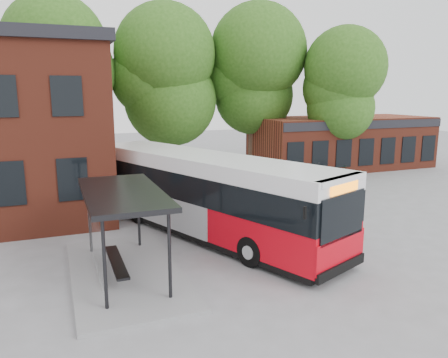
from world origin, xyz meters
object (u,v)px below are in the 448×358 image
object	(u,v)px
bicycle_7	(322,170)
bicycle_4	(310,175)
bicycle_1	(273,177)
bicycle_5	(310,174)
bicycle_2	(287,175)
bicycle_3	(313,176)
bicycle_6	(337,173)
bicycle_0	(277,181)
bus_shelter	(124,233)
city_bus	(205,195)

from	to	relation	value
bicycle_7	bicycle_4	bearing A→B (deg)	119.35
bicycle_4	bicycle_1	bearing A→B (deg)	74.17
bicycle_5	bicycle_2	bearing A→B (deg)	90.01
bicycle_4	bicycle_5	distance (m)	0.47
bicycle_3	bicycle_7	size ratio (longest dim) A/B	1.00
bicycle_6	bicycle_3	bearing A→B (deg)	123.11
bicycle_0	bicycle_2	distance (m)	1.97
bicycle_2	bicycle_7	size ratio (longest dim) A/B	0.96
bicycle_3	bicycle_6	world-z (taller)	bicycle_3
bicycle_4	bicycle_7	distance (m)	2.33
bicycle_1	bicycle_5	world-z (taller)	bicycle_5
bus_shelter	bicycle_6	size ratio (longest dim) A/B	3.69
bus_shelter	bicycle_5	distance (m)	17.91
city_bus	bicycle_1	bearing A→B (deg)	24.94
bicycle_2	bicycle_0	bearing A→B (deg)	144.75
bicycle_2	bicycle_6	distance (m)	3.64
bicycle_1	bicycle_4	size ratio (longest dim) A/B	0.86
bicycle_5	bicycle_7	size ratio (longest dim) A/B	0.98
bicycle_4	bicycle_6	xyz separation A→B (m)	(2.29, 0.13, 0.01)
bicycle_2	bicycle_6	bearing A→B (deg)	-87.41
bicycle_3	bicycle_4	distance (m)	0.63
bus_shelter	bicycle_2	size ratio (longest dim) A/B	4.09
bus_shelter	bicycle_3	size ratio (longest dim) A/B	3.93
bicycle_0	bicycle_2	bearing A→B (deg)	-40.75
bicycle_1	bicycle_2	xyz separation A→B (m)	(1.13, 0.16, -0.03)
bicycle_2	bicycle_5	distance (m)	1.62
bicycle_5	bicycle_6	world-z (taller)	bicycle_5
bicycle_0	bicycle_5	xyz separation A→B (m)	(3.02, 0.99, 0.11)
bicycle_5	bicycle_6	size ratio (longest dim) A/B	0.92
bicycle_7	bicycle_2	bearing A→B (deg)	94.74
bicycle_0	bicycle_6	xyz separation A→B (m)	(5.03, 0.74, 0.08)
bicycle_3	bicycle_4	size ratio (longest dim) A/B	0.96
bicycle_2	bicycle_5	bearing A→B (deg)	-90.31
bicycle_4	bicycle_7	size ratio (longest dim) A/B	1.04
bicycle_0	bicycle_1	bearing A→B (deg)	-8.46
bicycle_0	bicycle_5	size ratio (longest dim) A/B	0.91
bicycle_6	bicycle_4	bearing A→B (deg)	108.97
bicycle_4	bicycle_7	xyz separation A→B (m)	(1.88, 1.37, 0.05)
city_bus	bicycle_7	bearing A→B (deg)	14.85
bicycle_0	bicycle_4	world-z (taller)	bicycle_4
bus_shelter	bicycle_0	size ratio (longest dim) A/B	4.42
bus_shelter	bicycle_3	distance (m)	17.00
bus_shelter	bicycle_1	size ratio (longest dim) A/B	4.40
bicycle_1	bicycle_4	world-z (taller)	bicycle_4
city_bus	bicycle_4	size ratio (longest dim) A/B	7.19
bicycle_6	bus_shelter	bearing A→B (deg)	139.48
bicycle_1	bicycle_2	distance (m)	1.14
bicycle_1	bicycle_7	distance (m)	4.39
bicycle_0	bicycle_5	world-z (taller)	bicycle_5
city_bus	bicycle_0	world-z (taller)	city_bus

